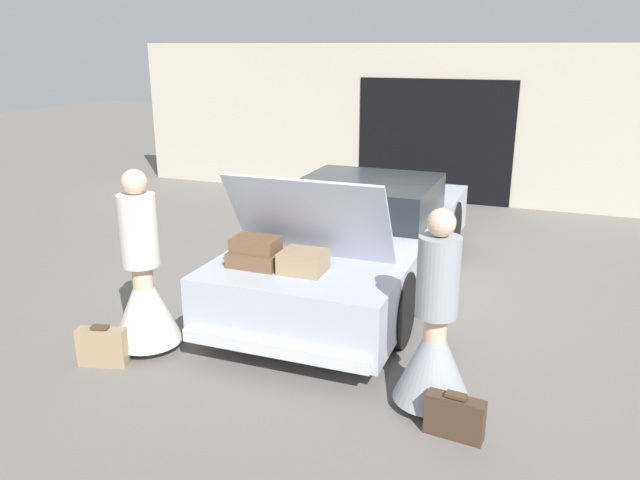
{
  "coord_description": "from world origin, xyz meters",
  "views": [
    {
      "loc": [
        2.09,
        -6.8,
        2.77
      ],
      "look_at": [
        0.0,
        -1.32,
        0.93
      ],
      "focal_mm": 35.0,
      "sensor_mm": 36.0,
      "label": 1
    }
  ],
  "objects_px": {
    "suitcase_beside_left_person": "(102,347)",
    "person_left": "(144,288)",
    "person_right": "(434,340)",
    "suitcase_beside_right_person": "(455,417)",
    "car": "(360,238)"
  },
  "relations": [
    {
      "from": "suitcase_beside_left_person",
      "to": "person_left",
      "type": "bearing_deg",
      "value": 67.08
    },
    {
      "from": "person_left",
      "to": "person_right",
      "type": "xyz_separation_m",
      "value": [
        2.72,
        -0.04,
        -0.03
      ]
    },
    {
      "from": "person_right",
      "to": "suitcase_beside_left_person",
      "type": "bearing_deg",
      "value": 92.57
    },
    {
      "from": "car",
      "to": "suitcase_beside_right_person",
      "type": "bearing_deg",
      "value": -59.79
    },
    {
      "from": "car",
      "to": "suitcase_beside_right_person",
      "type": "height_order",
      "value": "car"
    },
    {
      "from": "person_left",
      "to": "person_right",
      "type": "bearing_deg",
      "value": 92.46
    },
    {
      "from": "person_right",
      "to": "suitcase_beside_right_person",
      "type": "distance_m",
      "value": 0.59
    },
    {
      "from": "person_right",
      "to": "suitcase_beside_left_person",
      "type": "distance_m",
      "value": 2.95
    },
    {
      "from": "person_left",
      "to": "suitcase_beside_right_person",
      "type": "bearing_deg",
      "value": 85.98
    },
    {
      "from": "car",
      "to": "person_left",
      "type": "bearing_deg",
      "value": -119.83
    },
    {
      "from": "car",
      "to": "suitcase_beside_left_person",
      "type": "bearing_deg",
      "value": -118.83
    },
    {
      "from": "person_right",
      "to": "suitcase_beside_left_person",
      "type": "xyz_separation_m",
      "value": [
        -2.9,
        -0.38,
        -0.4
      ]
    },
    {
      "from": "suitcase_beside_left_person",
      "to": "suitcase_beside_right_person",
      "type": "distance_m",
      "value": 3.14
    },
    {
      "from": "person_right",
      "to": "suitcase_beside_right_person",
      "type": "relative_size",
      "value": 3.68
    },
    {
      "from": "person_left",
      "to": "suitcase_beside_left_person",
      "type": "bearing_deg",
      "value": -19.59
    }
  ]
}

